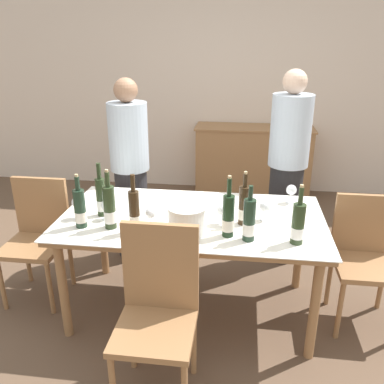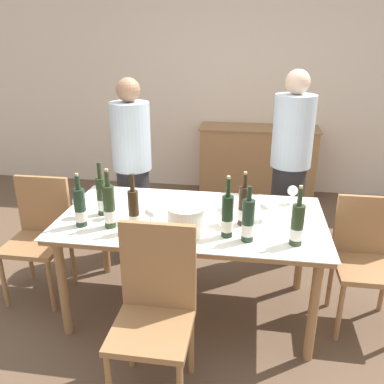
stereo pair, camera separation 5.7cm
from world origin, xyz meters
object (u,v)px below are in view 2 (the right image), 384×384
(wine_bottle_3, at_px, (109,207))
(person_guest_left, at_px, (290,171))
(wine_glass_3, at_px, (222,210))
(wine_glass_4, at_px, (293,191))
(sideboard_cabinet, at_px, (257,162))
(dining_table, at_px, (192,226))
(wine_bottle_1, at_px, (244,207))
(chair_near_front, at_px, (155,303))
(wine_bottle_4, at_px, (227,217))
(wine_bottle_0, at_px, (297,226))
(wine_bottle_6, at_px, (134,212))
(wine_bottle_5, at_px, (102,197))
(wine_bottle_7, at_px, (80,208))
(person_host, at_px, (133,172))
(chair_left_end, at_px, (40,229))
(wine_glass_1, at_px, (265,208))
(wine_glass_2, at_px, (78,202))
(chair_right_end, at_px, (367,253))
(wine_glass_0, at_px, (107,206))
(ice_bucket, at_px, (185,219))
(wine_glass_5, at_px, (150,214))
(wine_bottle_2, at_px, (248,222))

(wine_bottle_3, distance_m, person_guest_left, 1.61)
(wine_glass_3, distance_m, wine_glass_4, 0.64)
(wine_bottle_3, xyz_separation_m, wine_glass_4, (1.18, 0.57, -0.04))
(sideboard_cabinet, distance_m, dining_table, 2.42)
(dining_table, height_order, wine_glass_4, wine_glass_4)
(dining_table, bearing_deg, wine_bottle_1, -10.21)
(wine_glass_4, height_order, chair_near_front, chair_near_front)
(wine_bottle_4, distance_m, wine_glass_4, 0.73)
(wine_bottle_0, height_order, wine_bottle_6, wine_bottle_6)
(wine_bottle_5, bearing_deg, wine_bottle_7, -111.44)
(wine_glass_4, distance_m, chair_near_front, 1.33)
(wine_bottle_0, bearing_deg, person_host, 141.50)
(dining_table, height_order, wine_bottle_5, wine_bottle_5)
(wine_bottle_5, bearing_deg, wine_bottle_4, -12.58)
(chair_left_end, bearing_deg, wine_bottle_6, -22.46)
(wine_bottle_1, relative_size, wine_glass_1, 2.66)
(wine_bottle_0, distance_m, wine_bottle_6, 0.98)
(wine_bottle_0, relative_size, wine_glass_2, 2.37)
(sideboard_cabinet, bearing_deg, wine_bottle_3, -109.87)
(wine_bottle_3, relative_size, chair_right_end, 0.44)
(wine_bottle_7, xyz_separation_m, wine_glass_0, (0.13, 0.13, -0.03))
(wine_bottle_4, bearing_deg, wine_glass_2, 172.92)
(wine_glass_4, height_order, person_guest_left, person_guest_left)
(wine_bottle_4, xyz_separation_m, wine_glass_4, (0.43, 0.59, -0.03))
(ice_bucket, relative_size, chair_near_front, 0.25)
(sideboard_cabinet, xyz_separation_m, chair_right_end, (0.74, -2.28, 0.08))
(wine_glass_0, bearing_deg, wine_glass_5, -16.75)
(wine_bottle_0, bearing_deg, wine_bottle_6, 179.06)
(wine_bottle_1, xyz_separation_m, wine_glass_0, (-0.90, -0.05, -0.03))
(dining_table, relative_size, person_guest_left, 1.07)
(wine_bottle_2, distance_m, wine_glass_4, 0.69)
(wine_bottle_1, height_order, person_host, person_host)
(sideboard_cabinet, height_order, wine_bottle_4, wine_bottle_4)
(person_host, bearing_deg, wine_glass_0, -84.78)
(sideboard_cabinet, xyz_separation_m, wine_bottle_0, (0.22, -2.65, 0.43))
(sideboard_cabinet, relative_size, ice_bucket, 5.82)
(person_guest_left, bearing_deg, person_host, -175.44)
(wine_glass_0, relative_size, chair_left_end, 0.15)
(wine_bottle_0, xyz_separation_m, person_guest_left, (0.04, 1.14, -0.04))
(wine_bottle_3, height_order, wine_bottle_7, wine_bottle_3)
(wine_bottle_3, xyz_separation_m, person_host, (-0.14, 0.97, -0.09))
(wine_glass_3, bearing_deg, dining_table, 157.63)
(wine_bottle_7, xyz_separation_m, wine_glass_5, (0.45, 0.03, -0.02))
(wine_bottle_4, xyz_separation_m, wine_glass_5, (-0.49, 0.04, -0.03))
(wine_bottle_7, bearing_deg, ice_bucket, -0.47)
(wine_glass_0, height_order, wine_glass_3, wine_glass_3)
(wine_bottle_3, distance_m, wine_glass_4, 1.31)
(wine_bottle_3, distance_m, wine_bottle_4, 0.75)
(dining_table, bearing_deg, wine_glass_5, -138.78)
(wine_glass_2, relative_size, wine_glass_4, 1.13)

